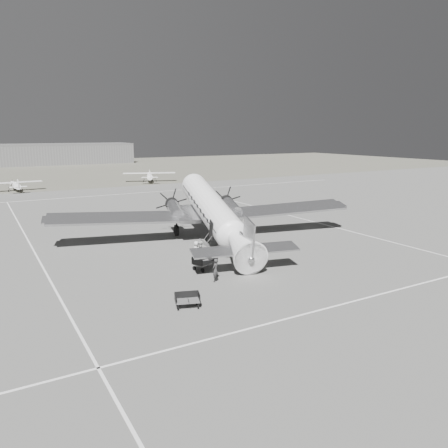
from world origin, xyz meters
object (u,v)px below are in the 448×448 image
(hangar_main, at_px, (65,154))
(dc3_airliner, at_px, (213,213))
(ground_crew, at_px, (215,270))
(passenger, at_px, (196,250))
(light_plane_left, at_px, (15,186))
(baggage_cart_near, at_px, (205,262))
(baggage_cart_far, at_px, (187,300))
(ramp_agent, at_px, (201,253))
(light_plane_right, at_px, (150,177))

(hangar_main, relative_size, dc3_airliner, 1.39)
(ground_crew, relative_size, passenger, 1.08)
(light_plane_left, relative_size, baggage_cart_near, 4.83)
(baggage_cart_near, bearing_deg, ground_crew, -122.93)
(baggage_cart_far, distance_m, ramp_agent, 8.72)
(dc3_airliner, distance_m, light_plane_left, 51.25)
(hangar_main, bearing_deg, ground_crew, -95.85)
(ramp_agent, distance_m, passenger, 1.48)
(light_plane_right, distance_m, baggage_cart_far, 68.16)
(hangar_main, distance_m, dc3_airliner, 117.19)
(baggage_cart_near, distance_m, baggage_cart_far, 7.46)
(dc3_airliner, bearing_deg, hangar_main, 99.05)
(baggage_cart_far, xyz_separation_m, passenger, (4.95, 8.81, 0.32))
(ground_crew, bearing_deg, baggage_cart_far, 7.44)
(light_plane_left, xyz_separation_m, passenger, (9.08, -53.58, -0.19))
(passenger, bearing_deg, dc3_airliner, -63.78)
(baggage_cart_far, distance_m, ground_crew, 4.89)
(baggage_cart_near, relative_size, ramp_agent, 0.99)
(hangar_main, bearing_deg, passenger, -95.52)
(light_plane_left, height_order, light_plane_right, light_plane_right)
(dc3_airliner, relative_size, ramp_agent, 15.73)
(ramp_agent, xyz_separation_m, passenger, (0.33, 1.43, -0.20))
(dc3_airliner, bearing_deg, ramp_agent, -114.12)
(light_plane_right, bearing_deg, passenger, -86.81)
(light_plane_left, bearing_deg, baggage_cart_near, -84.78)
(dc3_airliner, relative_size, passenger, 19.82)
(hangar_main, relative_size, light_plane_left, 4.59)
(ground_crew, bearing_deg, ramp_agent, -136.72)
(hangar_main, xyz_separation_m, baggage_cart_near, (-12.31, -123.66, -2.77))
(ramp_agent, bearing_deg, light_plane_right, 6.59)
(light_plane_left, relative_size, passenger, 6.01)
(dc3_airliner, distance_m, passenger, 5.89)
(light_plane_right, bearing_deg, ramp_agent, -86.71)
(ground_crew, bearing_deg, passenger, -136.72)
(light_plane_right, bearing_deg, hangar_main, 114.24)
(dc3_airliner, height_order, ramp_agent, dc3_airliner)
(dc3_airliner, xyz_separation_m, ground_crew, (-5.06, -9.59, -2.05))
(baggage_cart_near, bearing_deg, baggage_cart_far, -145.46)
(ramp_agent, bearing_deg, ground_crew, -169.78)
(ground_crew, bearing_deg, dc3_airliner, -151.59)
(light_plane_right, height_order, baggage_cart_near, light_plane_right)
(hangar_main, bearing_deg, light_plane_right, -85.60)
(light_plane_right, xyz_separation_m, baggage_cart_near, (-17.32, -58.55, -0.59))
(passenger, bearing_deg, ground_crew, 146.61)
(baggage_cart_near, bearing_deg, light_plane_left, 78.53)
(light_plane_right, relative_size, baggage_cart_far, 6.99)
(light_plane_left, height_order, baggage_cart_far, light_plane_left)
(hangar_main, distance_m, light_plane_left, 70.52)
(dc3_airliner, relative_size, baggage_cart_near, 15.95)
(ground_crew, relative_size, ramp_agent, 0.86)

